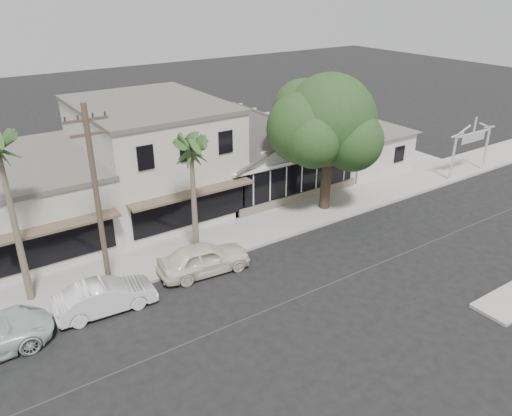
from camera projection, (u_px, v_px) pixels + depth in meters
ground at (329, 284)px, 24.11m from camera, size 140.00×140.00×0.00m
sidewalk_north at (120, 271)px, 25.08m from camera, size 90.00×3.50×0.15m
corner_shop at (266, 149)px, 34.96m from camera, size 10.40×8.60×5.10m
side_cottage at (358, 148)px, 38.88m from camera, size 6.00×6.00×3.00m
arch_sign at (473, 135)px, 36.18m from camera, size 4.12×0.12×3.95m
row_building_near at (153, 157)px, 31.39m from camera, size 8.00×10.00×6.50m
row_building_midnear at (1, 207)px, 27.28m from camera, size 10.00×10.00×4.20m
utility_pole at (97, 200)px, 21.44m from camera, size 1.80×0.24×9.00m
car_0 at (204, 258)px, 24.82m from camera, size 4.80×2.30×1.58m
car_1 at (105, 297)px, 21.94m from camera, size 4.46×1.81×1.44m
shade_tree at (326, 122)px, 29.80m from camera, size 7.77×7.02×8.62m
palm_east at (191, 149)px, 23.71m from camera, size 2.84×2.84×7.16m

